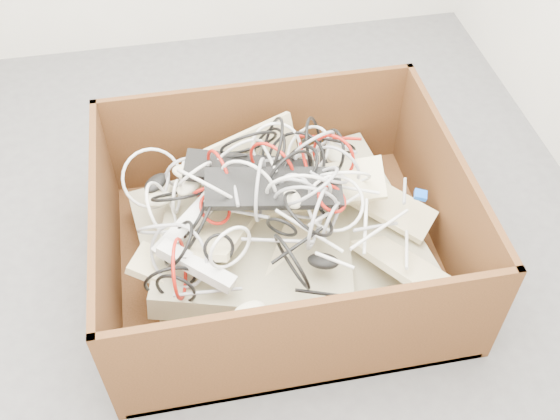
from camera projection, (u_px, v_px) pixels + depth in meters
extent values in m
plane|color=#4A4A4C|center=(238.00, 242.00, 2.66)|extent=(3.00, 3.00, 0.00)
cube|color=#37220D|center=(281.00, 263.00, 2.57)|extent=(1.29, 1.07, 0.03)
cube|color=#37220D|center=(258.00, 131.00, 2.74)|extent=(1.29, 0.03, 0.50)
cube|color=#37220D|center=(312.00, 347.00, 2.05)|extent=(1.29, 0.02, 0.50)
cube|color=#37220D|center=(444.00, 200.00, 2.47)|extent=(0.02, 1.02, 0.50)
cube|color=#37220D|center=(107.00, 248.00, 2.32)|extent=(0.03, 1.02, 0.50)
cube|color=tan|center=(280.00, 247.00, 2.53)|extent=(1.13, 0.98, 0.21)
cube|color=tan|center=(255.00, 253.00, 2.41)|extent=(0.81, 0.73, 0.22)
cube|color=beige|center=(229.00, 211.00, 2.50)|extent=(0.49, 0.22, 0.10)
cube|color=beige|center=(375.00, 198.00, 2.51)|extent=(0.46, 0.43, 0.11)
cube|color=beige|center=(291.00, 274.00, 2.31)|extent=(0.36, 0.50, 0.08)
cube|color=beige|center=(197.00, 282.00, 2.28)|extent=(0.47, 0.35, 0.21)
cube|color=beige|center=(410.00, 269.00, 2.26)|extent=(0.34, 0.47, 0.23)
cube|color=beige|center=(243.00, 154.00, 2.52)|extent=(0.46, 0.27, 0.17)
cube|color=beige|center=(226.00, 228.00, 2.34)|extent=(0.35, 0.46, 0.24)
cube|color=beige|center=(321.00, 186.00, 2.41)|extent=(0.48, 0.25, 0.18)
cube|color=black|center=(250.00, 170.00, 2.37)|extent=(0.49, 0.26, 0.10)
cube|color=black|center=(274.00, 188.00, 2.24)|extent=(0.49, 0.22, 0.08)
ellipsoid|color=beige|center=(159.00, 199.00, 2.40)|extent=(0.12, 0.08, 0.04)
ellipsoid|color=beige|center=(335.00, 155.00, 2.50)|extent=(0.10, 0.13, 0.04)
ellipsoid|color=beige|center=(249.00, 311.00, 2.08)|extent=(0.12, 0.09, 0.04)
ellipsoid|color=beige|center=(291.00, 197.00, 2.22)|extent=(0.09, 0.12, 0.04)
ellipsoid|color=beige|center=(187.00, 172.00, 2.38)|extent=(0.13, 0.11, 0.04)
ellipsoid|color=black|center=(323.00, 261.00, 2.24)|extent=(0.13, 0.10, 0.04)
ellipsoid|color=beige|center=(189.00, 186.00, 2.34)|extent=(0.13, 0.12, 0.04)
ellipsoid|color=black|center=(156.00, 183.00, 2.45)|extent=(0.12, 0.13, 0.04)
cube|color=silver|center=(189.00, 223.00, 2.25)|extent=(0.27, 0.24, 0.13)
cube|color=silver|center=(196.00, 266.00, 2.13)|extent=(0.26, 0.21, 0.09)
cube|color=blue|center=(420.00, 195.00, 2.35)|extent=(0.06, 0.06, 0.03)
torus|color=#949499|center=(295.00, 192.00, 2.25)|extent=(0.22, 0.09, 0.23)
torus|color=black|center=(329.00, 146.00, 2.51)|extent=(0.24, 0.20, 0.19)
torus|color=black|center=(200.00, 225.00, 2.23)|extent=(0.13, 0.27, 0.27)
torus|color=#9F130B|center=(333.00, 156.00, 2.41)|extent=(0.20, 0.16, 0.24)
torus|color=#949499|center=(296.00, 188.00, 2.23)|extent=(0.14, 0.11, 0.16)
torus|color=#949499|center=(260.00, 190.00, 2.22)|extent=(0.08, 0.23, 0.24)
torus|color=#949499|center=(313.00, 145.00, 2.41)|extent=(0.24, 0.12, 0.24)
torus|color=#9F130B|center=(209.00, 191.00, 2.28)|extent=(0.14, 0.08, 0.13)
torus|color=black|center=(267.00, 155.00, 2.44)|extent=(0.19, 0.30, 0.25)
torus|color=silver|center=(276.00, 146.00, 2.42)|extent=(0.26, 0.13, 0.24)
torus|color=silver|center=(162.00, 210.00, 2.32)|extent=(0.13, 0.30, 0.28)
torus|color=black|center=(193.00, 220.00, 2.25)|extent=(0.14, 0.20, 0.17)
torus|color=silver|center=(248.00, 186.00, 2.26)|extent=(0.23, 0.17, 0.28)
torus|color=silver|center=(230.00, 248.00, 2.10)|extent=(0.19, 0.10, 0.20)
torus|color=silver|center=(299.00, 191.00, 2.20)|extent=(0.32, 0.09, 0.31)
torus|color=silver|center=(208.00, 186.00, 2.25)|extent=(0.25, 0.29, 0.25)
torus|color=#9F130B|center=(219.00, 174.00, 2.32)|extent=(0.10, 0.24, 0.25)
torus|color=#9F130B|center=(215.00, 208.00, 2.25)|extent=(0.15, 0.17, 0.10)
torus|color=silver|center=(152.00, 178.00, 2.45)|extent=(0.25, 0.19, 0.24)
torus|color=#949499|center=(306.00, 203.00, 2.21)|extent=(0.30, 0.12, 0.31)
torus|color=silver|center=(195.00, 174.00, 2.31)|extent=(0.19, 0.14, 0.17)
torus|color=black|center=(314.00, 147.00, 2.45)|extent=(0.12, 0.31, 0.32)
torus|color=black|center=(301.00, 165.00, 2.32)|extent=(0.18, 0.22, 0.14)
torus|color=#949499|center=(331.00, 221.00, 2.21)|extent=(0.11, 0.16, 0.18)
torus|color=#9F130B|center=(272.00, 165.00, 2.33)|extent=(0.20, 0.20, 0.27)
torus|color=black|center=(292.00, 262.00, 2.10)|extent=(0.11, 0.28, 0.28)
torus|color=black|center=(179.00, 244.00, 2.16)|extent=(0.16, 0.24, 0.19)
torus|color=#949499|center=(162.00, 229.00, 2.21)|extent=(0.24, 0.14, 0.21)
torus|color=black|center=(177.00, 196.00, 2.31)|extent=(0.25, 0.20, 0.17)
torus|color=#949499|center=(337.00, 167.00, 2.40)|extent=(0.20, 0.19, 0.27)
torus|color=black|center=(282.00, 227.00, 2.18)|extent=(0.14, 0.09, 0.16)
torus|color=black|center=(219.00, 249.00, 2.13)|extent=(0.12, 0.09, 0.10)
torus|color=#949499|center=(317.00, 219.00, 2.16)|extent=(0.16, 0.27, 0.31)
torus|color=silver|center=(343.00, 178.00, 2.32)|extent=(0.28, 0.17, 0.23)
torus|color=silver|center=(187.00, 172.00, 2.42)|extent=(0.04, 0.15, 0.15)
torus|color=silver|center=(335.00, 203.00, 2.23)|extent=(0.28, 0.23, 0.18)
torus|color=black|center=(249.00, 143.00, 2.40)|extent=(0.26, 0.14, 0.23)
torus|color=#949499|center=(329.00, 175.00, 2.30)|extent=(0.17, 0.15, 0.12)
torus|color=#949499|center=(187.00, 172.00, 2.44)|extent=(0.22, 0.04, 0.22)
torus|color=black|center=(272.00, 148.00, 2.35)|extent=(0.13, 0.32, 0.31)
torus|color=#949499|center=(311.00, 186.00, 2.21)|extent=(0.26, 0.27, 0.19)
torus|color=#949499|center=(164.00, 186.00, 2.47)|extent=(0.08, 0.13, 0.12)
torus|color=silver|center=(177.00, 196.00, 2.39)|extent=(0.06, 0.17, 0.17)
torus|color=#949499|center=(179.00, 256.00, 2.17)|extent=(0.20, 0.25, 0.27)
torus|color=#9F130B|center=(332.00, 199.00, 2.21)|extent=(0.15, 0.16, 0.08)
torus|color=silver|center=(238.00, 159.00, 2.47)|extent=(0.25, 0.17, 0.23)
torus|color=black|center=(296.00, 162.00, 2.40)|extent=(0.29, 0.26, 0.19)
torus|color=black|center=(183.00, 256.00, 2.18)|extent=(0.17, 0.13, 0.12)
torus|color=black|center=(176.00, 289.00, 2.13)|extent=(0.16, 0.09, 0.17)
torus|color=#9F130B|center=(180.00, 269.00, 2.12)|extent=(0.06, 0.22, 0.22)
torus|color=black|center=(309.00, 214.00, 2.16)|extent=(0.23, 0.29, 0.20)
torus|color=black|center=(334.00, 151.00, 2.42)|extent=(0.07, 0.23, 0.23)
torus|color=black|center=(170.00, 280.00, 2.16)|extent=(0.20, 0.06, 0.20)
torus|color=black|center=(289.00, 178.00, 2.33)|extent=(0.27, 0.18, 0.32)
torus|color=silver|center=(308.00, 151.00, 2.48)|extent=(0.21, 0.24, 0.16)
cylinder|color=#949499|center=(269.00, 160.00, 2.40)|extent=(0.19, 0.02, 0.03)
cylinder|color=silver|center=(407.00, 249.00, 2.27)|extent=(0.10, 0.23, 0.10)
cylinder|color=silver|center=(352.00, 189.00, 2.33)|extent=(0.19, 0.10, 0.02)
cylinder|color=black|center=(323.00, 294.00, 2.09)|extent=(0.18, 0.04, 0.06)
cylinder|color=#949499|center=(339.00, 144.00, 2.53)|extent=(0.09, 0.21, 0.08)
cylinder|color=#949499|center=(376.00, 227.00, 2.22)|extent=(0.17, 0.06, 0.06)
cylinder|color=silver|center=(268.00, 155.00, 2.36)|extent=(0.03, 0.27, 0.10)
cylinder|color=silver|center=(335.00, 260.00, 2.11)|extent=(0.12, 0.10, 0.02)
cylinder|color=black|center=(255.00, 168.00, 2.35)|extent=(0.11, 0.12, 0.05)
cylinder|color=black|center=(198.00, 172.00, 2.38)|extent=(0.09, 0.11, 0.02)
cylinder|color=silver|center=(380.00, 229.00, 2.20)|extent=(0.26, 0.17, 0.05)
cylinder|color=black|center=(227.00, 157.00, 2.40)|extent=(0.16, 0.04, 0.03)
cylinder|color=silver|center=(365.00, 226.00, 2.21)|extent=(0.07, 0.20, 0.07)
cylinder|color=silver|center=(309.00, 231.00, 2.17)|extent=(0.21, 0.17, 0.09)
cylinder|color=silver|center=(335.00, 209.00, 2.24)|extent=(0.23, 0.16, 0.06)
cylinder|color=#949499|center=(278.00, 241.00, 2.16)|extent=(0.24, 0.08, 0.03)
cylinder|color=#949499|center=(208.00, 292.00, 2.13)|extent=(0.23, 0.02, 0.05)
cylinder|color=#9F130B|center=(329.00, 137.00, 2.56)|extent=(0.22, 0.15, 0.08)
cylinder|color=#949499|center=(248.00, 214.00, 2.24)|extent=(0.13, 0.11, 0.06)
cylinder|color=#949499|center=(236.00, 193.00, 2.20)|extent=(0.01, 0.12, 0.01)
cylinder|color=black|center=(297.00, 246.00, 2.08)|extent=(0.18, 0.08, 0.08)
cylinder|color=#9F130B|center=(306.00, 166.00, 2.35)|extent=(0.02, 0.28, 0.06)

